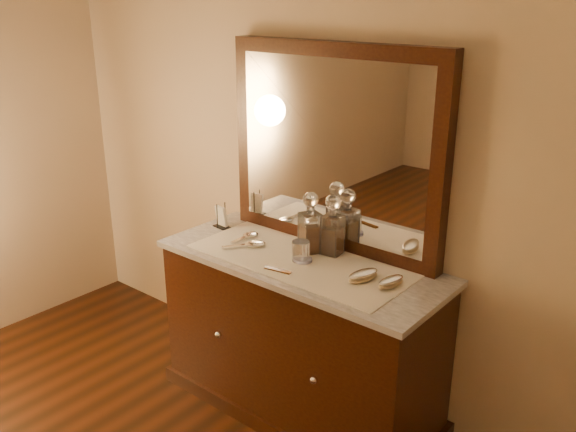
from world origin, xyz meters
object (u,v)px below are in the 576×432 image
object	(u,v)px
brush_far	(391,282)
hand_mirror_outer	(248,236)
comb	(278,270)
mirror_frame	(333,148)
pin_dish	(303,260)
brush_near	(363,276)
dresser_cabinet	(301,339)
hand_mirror_inner	(251,244)
decanter_left	(310,229)
napkin_rack	(221,218)
decanter_right	(333,231)

from	to	relation	value
brush_far	hand_mirror_outer	bearing A→B (deg)	178.39
comb	mirror_frame	bearing A→B (deg)	80.46
pin_dish	hand_mirror_outer	xyz separation A→B (m)	(-0.41, 0.06, 0.00)
pin_dish	brush_near	xyz separation A→B (m)	(0.33, 0.01, 0.01)
dresser_cabinet	pin_dish	size ratio (longest dim) A/B	16.65
brush_near	brush_far	bearing A→B (deg)	12.52
hand_mirror_outer	hand_mirror_inner	xyz separation A→B (m)	(0.09, -0.08, 0.00)
mirror_frame	brush_far	xyz separation A→B (m)	(0.48, -0.23, -0.48)
comb	brush_near	bearing A→B (deg)	15.22
brush_near	hand_mirror_inner	distance (m)	0.65
hand_mirror_outer	dresser_cabinet	bearing A→B (deg)	-6.15
decanter_left	hand_mirror_outer	xyz separation A→B (m)	(-0.37, -0.05, -0.11)
dresser_cabinet	decanter_left	bearing A→B (deg)	101.79
brush_near	hand_mirror_outer	size ratio (longest dim) A/B	0.92
comb	napkin_rack	world-z (taller)	napkin_rack
pin_dish	hand_mirror_outer	size ratio (longest dim) A/B	0.45
hand_mirror_outer	napkin_rack	bearing A→B (deg)	174.92
mirror_frame	hand_mirror_inner	xyz separation A→B (m)	(-0.29, -0.28, -0.49)
pin_dish	decanter_right	distance (m)	0.20
hand_mirror_outer	brush_near	bearing A→B (deg)	-4.01
brush_far	hand_mirror_inner	size ratio (longest dim) A/B	0.71
decanter_right	brush_near	distance (m)	0.33
decanter_right	mirror_frame	bearing A→B (deg)	127.78
dresser_cabinet	napkin_rack	distance (m)	0.78
dresser_cabinet	napkin_rack	size ratio (longest dim) A/B	10.23
dresser_cabinet	brush_far	xyz separation A→B (m)	(0.48, 0.02, 0.46)
pin_dish	hand_mirror_inner	xyz separation A→B (m)	(-0.32, -0.02, 0.00)
hand_mirror_inner	hand_mirror_outer	bearing A→B (deg)	139.01
dresser_cabinet	comb	size ratio (longest dim) A/B	10.47
decanter_right	brush_far	xyz separation A→B (m)	(0.40, -0.13, -0.10)
brush_far	hand_mirror_inner	distance (m)	0.78
decanter_right	hand_mirror_outer	size ratio (longest dim) A/B	1.61
dresser_cabinet	decanter_left	xyz separation A→B (m)	(-0.02, 0.10, 0.56)
brush_far	mirror_frame	bearing A→B (deg)	154.80
napkin_rack	comb	bearing A→B (deg)	-21.48
hand_mirror_inner	decanter_left	bearing A→B (deg)	26.45
decanter_left	decanter_right	world-z (taller)	decanter_left
decanter_left	brush_near	distance (m)	0.41
dresser_cabinet	pin_dish	distance (m)	0.45
pin_dish	brush_near	bearing A→B (deg)	1.42
comb	decanter_right	bearing A→B (deg)	66.63
brush_far	dresser_cabinet	bearing A→B (deg)	-177.98
decanter_left	brush_near	size ratio (longest dim) A/B	1.77
decanter_left	brush_near	bearing A→B (deg)	-15.72
brush_near	napkin_rack	bearing A→B (deg)	175.75
decanter_right	hand_mirror_outer	bearing A→B (deg)	-167.73
comb	hand_mirror_inner	bearing A→B (deg)	144.93
comb	brush_far	world-z (taller)	brush_far
mirror_frame	pin_dish	distance (m)	0.56
napkin_rack	hand_mirror_outer	xyz separation A→B (m)	(0.22, -0.02, -0.04)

